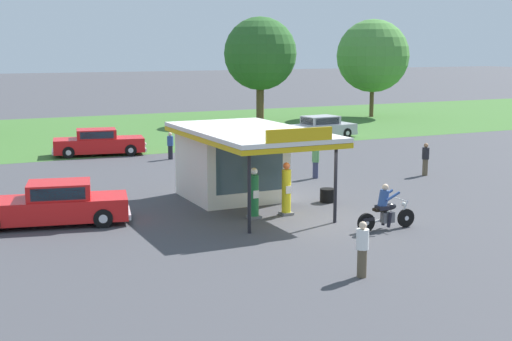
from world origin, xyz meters
TOP-DOWN VIEW (x-y plane):
  - ground_plane at (0.00, 0.00)m, footprint 300.00×300.00m
  - grass_verge_strip at (0.00, 30.00)m, footprint 120.00×24.00m
  - service_station_kiosk at (-1.45, 4.76)m, footprint 4.22×7.84m
  - gas_pump_nearside at (-2.10, 1.63)m, footprint 0.44×0.44m
  - gas_pump_offside at (-0.79, 1.63)m, footprint 0.44×0.44m
  - motorcycle_with_rider at (1.24, -1.69)m, footprint 2.24×0.70m
  - featured_classic_sedan at (-8.87, 3.86)m, footprint 5.79×2.92m
  - parked_car_back_row_far_left at (-3.71, 19.05)m, footprint 5.43×2.71m
  - parked_car_back_row_far_right at (11.43, 20.18)m, footprint 5.66×2.30m
  - parked_car_back_row_centre at (4.77, 18.28)m, footprint 5.37×2.86m
  - bystander_chatting_near_pumps at (3.86, 7.50)m, footprint 0.34×0.34m
  - bystander_standing_back_lot at (-0.50, 15.82)m, footprint 0.34×0.34m
  - bystander_admiring_sedan at (-2.28, -5.53)m, footprint 0.34×0.34m
  - bystander_leaning_by_kiosk at (8.99, 5.86)m, footprint 0.34×0.34m
  - tree_oak_far_right at (23.13, 30.84)m, footprint 6.31×6.31m
  - tree_oak_right at (12.41, 31.10)m, footprint 5.89×5.89m
  - spare_tire_stack at (1.70, 2.83)m, footprint 0.60×0.60m

SIDE VIEW (x-z plane):
  - ground_plane at x=0.00m, z-range 0.00..0.00m
  - grass_verge_strip at x=0.00m, z-range 0.00..0.01m
  - spare_tire_stack at x=1.70m, z-range 0.00..0.54m
  - motorcycle_with_rider at x=1.24m, z-range -0.14..1.44m
  - featured_classic_sedan at x=-8.87m, z-range -0.07..1.43m
  - parked_car_back_row_far_right at x=11.43m, z-range -0.06..1.43m
  - parked_car_back_row_far_left at x=-3.71m, z-range -0.05..1.44m
  - parked_car_back_row_centre at x=4.77m, z-range -0.06..1.46m
  - bystander_standing_back_lot at x=-0.50m, z-range 0.03..1.52m
  - bystander_chatting_near_pumps at x=3.86m, z-range 0.03..1.56m
  - bystander_admiring_sedan at x=-2.28m, z-range 0.03..1.57m
  - bystander_leaning_by_kiosk at x=8.99m, z-range 0.04..1.61m
  - gas_pump_nearside at x=-2.10m, z-range -0.08..1.78m
  - gas_pump_offside at x=-0.79m, z-range -0.08..1.87m
  - service_station_kiosk at x=-1.45m, z-range 0.03..3.49m
  - tree_oak_far_right at x=23.13m, z-range 0.99..9.45m
  - tree_oak_right at x=12.41m, z-range 1.19..9.70m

